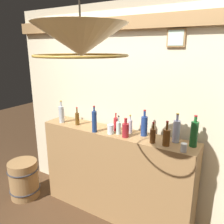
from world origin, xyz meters
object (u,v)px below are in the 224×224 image
at_px(liquor_bottle_rum, 144,126).
at_px(liquor_bottle_gin, 194,134).
at_px(liquor_bottle_mezcal, 62,114).
at_px(glass_tumbler_highball, 110,129).
at_px(liquor_bottle_tequila, 153,135).
at_px(wooden_barrel, 24,179).
at_px(liquor_bottle_whiskey, 130,126).
at_px(pendant_lamp, 81,41).
at_px(liquor_bottle_vermouth, 119,128).
at_px(liquor_bottle_amaro, 166,137).
at_px(glass_tumbler_rocks, 184,148).
at_px(liquor_bottle_bourbon, 94,121).
at_px(liquor_bottle_port, 126,130).
at_px(liquor_bottle_brandy, 176,131).
at_px(liquor_bottle_rye, 115,124).
at_px(liquor_bottle_vodka, 77,118).

xyz_separation_m(liquor_bottle_rum, liquor_bottle_gin, (0.54, -0.01, 0.02)).
distance_m(liquor_bottle_mezcal, glass_tumbler_highball, 0.77).
xyz_separation_m(liquor_bottle_tequila, liquor_bottle_mezcal, (-1.27, 0.01, 0.03)).
bearing_deg(glass_tumbler_highball, wooden_barrel, -167.79).
relative_size(liquor_bottle_whiskey, pendant_lamp, 0.35).
xyz_separation_m(liquor_bottle_vermouth, liquor_bottle_amaro, (0.56, -0.02, 0.01)).
distance_m(liquor_bottle_whiskey, glass_tumbler_rocks, 0.69).
relative_size(liquor_bottle_amaro, pendant_lamp, 0.42).
xyz_separation_m(liquor_bottle_amaro, wooden_barrel, (-1.94, -0.29, -0.96)).
xyz_separation_m(liquor_bottle_gin, glass_tumbler_rocks, (-0.05, -0.17, -0.09)).
relative_size(glass_tumbler_rocks, pendant_lamp, 0.14).
height_order(liquor_bottle_vermouth, wooden_barrel, liquor_bottle_vermouth).
distance_m(liquor_bottle_amaro, wooden_barrel, 2.18).
height_order(liquor_bottle_tequila, glass_tumbler_highball, liquor_bottle_tequila).
bearing_deg(liquor_bottle_vermouth, liquor_bottle_bourbon, -162.88).
height_order(liquor_bottle_vermouth, liquor_bottle_gin, liquor_bottle_gin).
bearing_deg(liquor_bottle_vermouth, glass_tumbler_highball, -157.50).
distance_m(liquor_bottle_tequila, liquor_bottle_bourbon, 0.70).
xyz_separation_m(liquor_bottle_whiskey, liquor_bottle_port, (0.02, -0.14, 0.00)).
height_order(liquor_bottle_mezcal, liquor_bottle_brandy, liquor_bottle_brandy).
xyz_separation_m(liquor_bottle_mezcal, liquor_bottle_rum, (1.12, 0.13, 0.00)).
distance_m(liquor_bottle_amaro, liquor_bottle_rye, 0.66).
bearing_deg(glass_tumbler_rocks, liquor_bottle_mezcal, 177.92).
height_order(liquor_bottle_vodka, liquor_bottle_rum, liquor_bottle_rum).
relative_size(liquor_bottle_vermouth, glass_tumbler_highball, 2.01).
bearing_deg(liquor_bottle_brandy, liquor_bottle_tequila, -145.31).
height_order(glass_tumbler_highball, pendant_lamp, pendant_lamp).
xyz_separation_m(liquor_bottle_vodka, liquor_bottle_amaro, (1.18, -0.04, 0.01)).
bearing_deg(wooden_barrel, liquor_bottle_mezcal, 29.67).
distance_m(liquor_bottle_whiskey, pendant_lamp, 1.38).
distance_m(liquor_bottle_bourbon, glass_tumbler_rocks, 1.03).
bearing_deg(liquor_bottle_port, liquor_bottle_rye, 149.06).
xyz_separation_m(liquor_bottle_vodka, glass_tumbler_rocks, (1.37, -0.09, -0.04)).
distance_m(liquor_bottle_gin, wooden_barrel, 2.43).
relative_size(liquor_bottle_bourbon, liquor_bottle_brandy, 1.01).
bearing_deg(liquor_bottle_gin, pendant_lamp, -118.34).
height_order(liquor_bottle_whiskey, glass_tumbler_highball, liquor_bottle_whiskey).
relative_size(liquor_bottle_amaro, glass_tumbler_rocks, 3.11).
distance_m(liquor_bottle_bourbon, liquor_bottle_gin, 1.09).
xyz_separation_m(liquor_bottle_rum, liquor_bottle_port, (-0.16, -0.14, -0.03)).
xyz_separation_m(liquor_bottle_vermouth, glass_tumbler_rocks, (0.75, -0.07, -0.04)).
height_order(liquor_bottle_bourbon, pendant_lamp, pendant_lamp).
distance_m(liquor_bottle_bourbon, pendant_lamp, 1.31).
bearing_deg(liquor_bottle_whiskey, glass_tumbler_highball, -141.87).
bearing_deg(liquor_bottle_mezcal, liquor_bottle_whiskey, 7.28).
bearing_deg(liquor_bottle_tequila, wooden_barrel, -170.85).
bearing_deg(liquor_bottle_rum, liquor_bottle_tequila, -40.69).
distance_m(liquor_bottle_bourbon, liquor_bottle_mezcal, 0.58).
height_order(liquor_bottle_port, glass_tumbler_highball, liquor_bottle_port).
bearing_deg(liquor_bottle_amaro, liquor_bottle_tequila, -179.58).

